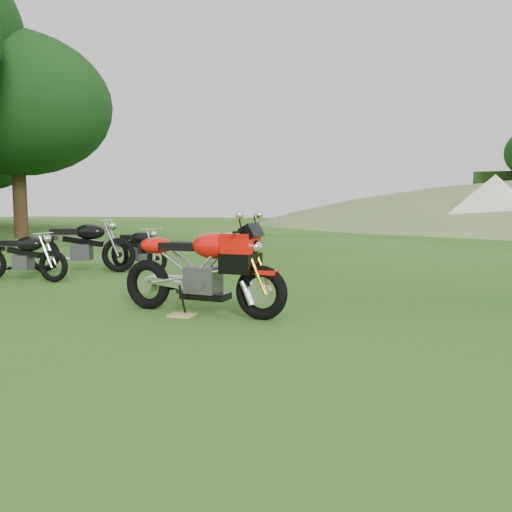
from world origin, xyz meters
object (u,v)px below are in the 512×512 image
(vintage_moto_c, at_px, (80,244))
(tent_mid, at_px, (494,205))
(vintage_moto_b, at_px, (138,248))
(sport_motorcycle, at_px, (202,263))
(plywood_board, at_px, (182,315))
(vintage_moto_a, at_px, (22,255))

(vintage_moto_c, xyz_separation_m, tent_mid, (9.45, 18.70, 0.84))
(vintage_moto_b, xyz_separation_m, vintage_moto_c, (-0.87, -0.61, 0.09))
(sport_motorcycle, relative_size, vintage_moto_b, 1.17)
(vintage_moto_b, relative_size, vintage_moto_c, 0.83)
(plywood_board, relative_size, vintage_moto_c, 0.13)
(vintage_moto_c, height_order, tent_mid, tent_mid)
(vintage_moto_a, bearing_deg, sport_motorcycle, -24.06)
(vintage_moto_b, distance_m, tent_mid, 20.03)
(sport_motorcycle, height_order, tent_mid, tent_mid)
(vintage_moto_b, height_order, tent_mid, tent_mid)
(sport_motorcycle, xyz_separation_m, vintage_moto_c, (-3.83, 2.76, -0.06))
(sport_motorcycle, distance_m, vintage_moto_a, 4.24)
(plywood_board, xyz_separation_m, tent_mid, (5.79, 21.64, 1.38))
(vintage_moto_c, relative_size, tent_mid, 0.64)
(sport_motorcycle, bearing_deg, vintage_moto_a, 164.98)
(vintage_moto_b, xyz_separation_m, tent_mid, (8.57, 18.08, 0.94))
(vintage_moto_a, xyz_separation_m, vintage_moto_c, (0.16, 1.31, 0.10))
(sport_motorcycle, relative_size, vintage_moto_a, 1.19)
(vintage_moto_b, bearing_deg, tent_mid, 86.97)
(sport_motorcycle, relative_size, plywood_board, 7.21)
(vintage_moto_a, bearing_deg, tent_mid, 60.24)
(plywood_board, height_order, tent_mid, tent_mid)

